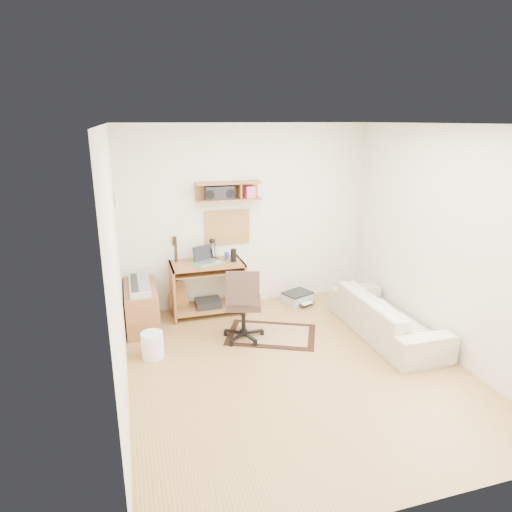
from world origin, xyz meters
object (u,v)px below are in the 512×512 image
object	(u,v)px
task_chair	(243,303)
printer	(297,297)
sofa	(387,309)
desk	(208,288)
cabinet	(141,307)

from	to	relation	value
task_chair	printer	world-z (taller)	task_chair
printer	sofa	bearing A→B (deg)	-85.05
desk	sofa	xyz separation A→B (m)	(2.04, -1.31, -0.02)
task_chair	cabinet	size ratio (longest dim) A/B	1.07
desk	cabinet	size ratio (longest dim) A/B	1.11
desk	printer	world-z (taller)	desk
task_chair	sofa	world-z (taller)	task_chair
task_chair	printer	xyz separation A→B (m)	(1.07, 0.90, -0.40)
cabinet	printer	size ratio (longest dim) A/B	2.17
cabinet	sofa	distance (m)	3.17
cabinet	sofa	world-z (taller)	sofa
task_chair	sofa	distance (m)	1.81
cabinet	task_chair	bearing A→B (deg)	-31.09
printer	sofa	world-z (taller)	sofa
sofa	desk	bearing A→B (deg)	57.21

